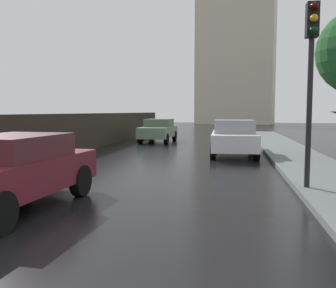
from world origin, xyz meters
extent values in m
cube|color=maroon|center=(-1.58, 3.78, 0.65)|extent=(1.94, 4.13, 0.63)
cube|color=#461C22|center=(-1.57, 3.91, 1.19)|extent=(1.62, 2.17, 0.44)
cylinder|color=black|center=(-0.72, 5.07, 0.34)|extent=(0.26, 0.69, 0.68)
cylinder|color=black|center=(-2.29, 5.16, 0.34)|extent=(0.26, 0.69, 0.68)
cube|color=silver|center=(2.66, 13.18, 0.64)|extent=(1.87, 4.38, 0.66)
cube|color=gray|center=(2.66, 12.91, 1.24)|extent=(1.61, 1.99, 0.53)
cylinder|color=black|center=(1.81, 14.60, 0.31)|extent=(0.23, 0.63, 0.63)
cylinder|color=black|center=(3.45, 14.63, 0.31)|extent=(0.23, 0.63, 0.63)
cylinder|color=black|center=(1.86, 11.73, 0.31)|extent=(0.23, 0.63, 0.63)
cylinder|color=black|center=(3.51, 11.77, 0.31)|extent=(0.23, 0.63, 0.63)
cube|color=slate|center=(-1.83, 19.45, 0.62)|extent=(1.78, 4.07, 0.63)
cube|color=#4D5C49|center=(-1.83, 19.69, 1.16)|extent=(1.53, 2.07, 0.46)
cylinder|color=black|center=(-1.09, 18.10, 0.30)|extent=(0.24, 0.61, 0.60)
cylinder|color=black|center=(-2.64, 18.14, 0.30)|extent=(0.24, 0.61, 0.60)
cylinder|color=black|center=(-1.03, 20.76, 0.30)|extent=(0.24, 0.61, 0.60)
cylinder|color=black|center=(-2.57, 20.80, 0.30)|extent=(0.24, 0.61, 0.60)
cylinder|color=black|center=(4.24, 6.19, 1.81)|extent=(0.12, 0.12, 3.33)
cube|color=black|center=(4.24, 6.19, 3.85)|extent=(0.26, 0.26, 0.75)
sphere|color=#360503|center=(4.24, 6.02, 4.10)|extent=(0.17, 0.17, 0.17)
sphere|color=orange|center=(4.24, 6.02, 3.85)|extent=(0.17, 0.17, 0.17)
sphere|color=black|center=(4.24, 6.02, 3.60)|extent=(0.17, 0.17, 0.17)
cube|color=beige|center=(3.32, 54.56, 15.16)|extent=(12.18, 10.00, 30.32)
camera|label=1|loc=(2.51, -2.43, 1.85)|focal=39.19mm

